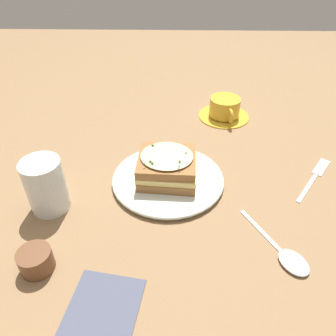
{
  "coord_description": "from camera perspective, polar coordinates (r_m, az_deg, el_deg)",
  "views": [
    {
      "loc": [
        -0.54,
        -0.03,
        0.48
      ],
      "look_at": [
        0.01,
        -0.02,
        0.04
      ],
      "focal_mm": 35.0,
      "sensor_mm": 36.0,
      "label": 1
    }
  ],
  "objects": [
    {
      "name": "ground_plane",
      "position": [
        0.72,
        -1.62,
        -3.1
      ],
      "size": [
        2.4,
        2.4,
        0.0
      ],
      "primitive_type": "plane",
      "color": "olive"
    },
    {
      "name": "dinner_plate",
      "position": [
        0.73,
        0.0,
        -1.92
      ],
      "size": [
        0.25,
        0.25,
        0.01
      ],
      "color": "silver",
      "rests_on": "ground_plane"
    },
    {
      "name": "sandwich",
      "position": [
        0.71,
        -0.1,
        0.34
      ],
      "size": [
        0.13,
        0.13,
        0.06
      ],
      "rotation": [
        0.0,
        0.0,
        4.63
      ],
      "color": "olive",
      "rests_on": "dinner_plate"
    },
    {
      "name": "teacup_with_saucer",
      "position": [
        0.98,
        9.83,
        10.12
      ],
      "size": [
        0.15,
        0.15,
        0.06
      ],
      "rotation": [
        0.0,
        0.0,
        3.32
      ],
      "color": "gold",
      "rests_on": "ground_plane"
    },
    {
      "name": "water_glass",
      "position": [
        0.68,
        -20.52,
        -2.9
      ],
      "size": [
        0.08,
        0.08,
        0.11
      ],
      "primitive_type": "cylinder",
      "color": "silver",
      "rests_on": "ground_plane"
    },
    {
      "name": "fork",
      "position": [
        0.82,
        24.44,
        -1.02
      ],
      "size": [
        0.16,
        0.12,
        0.0
      ],
      "rotation": [
        0.0,
        0.0,
        4.08
      ],
      "color": "silver",
      "rests_on": "ground_plane"
    },
    {
      "name": "spoon",
      "position": [
        0.62,
        20.42,
        -14.54
      ],
      "size": [
        0.16,
        0.11,
        0.01
      ],
      "rotation": [
        0.0,
        0.0,
        2.08
      ],
      "color": "silver",
      "rests_on": "ground_plane"
    },
    {
      "name": "napkin",
      "position": [
        0.55,
        -11.48,
        -23.39
      ],
      "size": [
        0.15,
        0.13,
        0.0
      ],
      "primitive_type": "cube",
      "rotation": [
        0.0,
        0.0,
        -0.16
      ],
      "color": "#4C5166",
      "rests_on": "ground_plane"
    },
    {
      "name": "condiment_pot",
      "position": [
        0.61,
        -22.02,
        -14.7
      ],
      "size": [
        0.06,
        0.06,
        0.04
      ],
      "primitive_type": "cylinder",
      "color": "brown",
      "rests_on": "ground_plane"
    }
  ]
}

